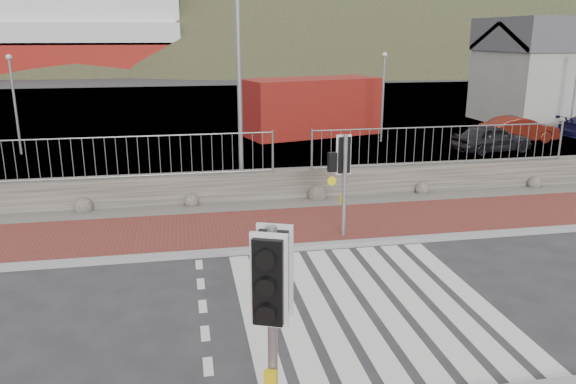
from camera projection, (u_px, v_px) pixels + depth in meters
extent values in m
plane|color=#28282B|center=(365.00, 305.00, 10.50)|extent=(220.00, 220.00, 0.00)
cube|color=brown|center=(312.00, 226.00, 14.75)|extent=(40.00, 3.00, 0.08)
cube|color=gray|center=(326.00, 246.00, 13.33)|extent=(40.00, 0.25, 0.12)
cube|color=silver|center=(254.00, 315.00, 10.13)|extent=(0.42, 5.60, 0.01)
cube|color=silver|center=(287.00, 312.00, 10.23)|extent=(0.42, 5.60, 0.01)
cube|color=silver|center=(319.00, 309.00, 10.34)|extent=(0.42, 5.60, 0.01)
cube|color=silver|center=(350.00, 306.00, 10.45)|extent=(0.42, 5.60, 0.01)
cube|color=silver|center=(381.00, 303.00, 10.55)|extent=(0.42, 5.60, 0.01)
cube|color=silver|center=(411.00, 301.00, 10.66)|extent=(0.42, 5.60, 0.01)
cube|color=silver|center=(440.00, 298.00, 10.77)|extent=(0.42, 5.60, 0.01)
cube|color=silver|center=(469.00, 295.00, 10.87)|extent=(0.42, 5.60, 0.01)
cube|color=#59544C|center=(296.00, 204.00, 16.65)|extent=(40.00, 1.50, 0.06)
cube|color=#47433A|center=(291.00, 184.00, 17.29)|extent=(40.00, 0.60, 0.90)
cylinder|color=gray|center=(126.00, 137.00, 15.85)|extent=(8.40, 0.04, 0.04)
cylinder|color=gray|center=(273.00, 152.00, 16.76)|extent=(0.07, 0.07, 1.20)
cylinder|color=gray|center=(443.00, 127.00, 17.55)|extent=(8.40, 0.04, 0.04)
cylinder|color=gray|center=(312.00, 151.00, 16.97)|extent=(0.07, 0.07, 1.20)
cylinder|color=gray|center=(560.00, 141.00, 18.46)|extent=(0.07, 0.07, 1.20)
cube|color=#4C4C4F|center=(232.00, 112.00, 36.90)|extent=(120.00, 40.00, 0.50)
cube|color=#3F4C54|center=(207.00, 75.00, 70.02)|extent=(220.00, 50.00, 0.05)
cube|color=silver|center=(55.00, 0.00, 69.12)|extent=(30.00, 12.00, 6.00)
ellipsoid|color=#303721|center=(117.00, 185.00, 96.41)|extent=(106.40, 68.40, 76.00)
ellipsoid|color=#303721|center=(366.00, 204.00, 106.04)|extent=(140.00, 90.00, 100.00)
cylinder|color=gray|center=(273.00, 346.00, 6.41)|extent=(0.11, 0.11, 2.90)
cube|color=gold|center=(273.00, 374.00, 6.51)|extent=(0.17, 0.13, 0.23)
cube|color=black|center=(272.00, 275.00, 6.17)|extent=(0.48, 0.38, 1.09)
sphere|color=#0CE53F|center=(272.00, 301.00, 6.26)|extent=(0.16, 0.16, 0.16)
cylinder|color=gray|center=(344.00, 188.00, 13.62)|extent=(0.10, 0.10, 2.60)
cube|color=gold|center=(344.00, 200.00, 13.71)|extent=(0.13, 0.08, 0.20)
cube|color=black|center=(345.00, 156.00, 13.41)|extent=(0.38, 0.24, 0.98)
sphere|color=#0CE53F|center=(345.00, 167.00, 13.48)|extent=(0.14, 0.14, 0.14)
cube|color=black|center=(332.00, 162.00, 13.37)|extent=(0.21, 0.16, 0.46)
cylinder|color=gray|center=(239.00, 61.00, 16.79)|extent=(0.14, 0.14, 8.27)
cube|color=maroon|center=(311.00, 107.00, 28.14)|extent=(7.23, 4.50, 2.80)
imported|color=black|center=(492.00, 138.00, 24.07)|extent=(3.63, 1.87, 1.18)
imported|color=#58150C|center=(519.00, 129.00, 26.35)|extent=(3.64, 1.39, 1.19)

